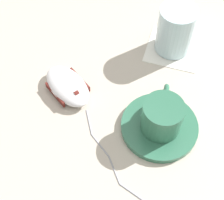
{
  "coord_description": "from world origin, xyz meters",
  "views": [
    {
      "loc": [
        -0.36,
        -0.23,
        0.57
      ],
      "look_at": [
        -0.1,
        0.02,
        0.03
      ],
      "focal_mm": 55.0,
      "sensor_mm": 36.0,
      "label": 1
    }
  ],
  "objects_px": {
    "saucer": "(159,126)",
    "coffee_cup": "(162,116)",
    "computer_mouse": "(68,86)",
    "drinking_glass": "(175,30)"
  },
  "relations": [
    {
      "from": "coffee_cup",
      "to": "drinking_glass",
      "type": "relative_size",
      "value": 0.91
    },
    {
      "from": "drinking_glass",
      "to": "saucer",
      "type": "bearing_deg",
      "value": -148.21
    },
    {
      "from": "computer_mouse",
      "to": "drinking_glass",
      "type": "height_order",
      "value": "drinking_glass"
    },
    {
      "from": "computer_mouse",
      "to": "coffee_cup",
      "type": "bearing_deg",
      "value": -72.21
    },
    {
      "from": "saucer",
      "to": "coffee_cup",
      "type": "bearing_deg",
      "value": -36.64
    },
    {
      "from": "drinking_glass",
      "to": "computer_mouse",
      "type": "bearing_deg",
      "value": 161.64
    },
    {
      "from": "coffee_cup",
      "to": "drinking_glass",
      "type": "distance_m",
      "value": 0.21
    },
    {
      "from": "saucer",
      "to": "drinking_glass",
      "type": "height_order",
      "value": "drinking_glass"
    },
    {
      "from": "coffee_cup",
      "to": "computer_mouse",
      "type": "bearing_deg",
      "value": 107.79
    },
    {
      "from": "saucer",
      "to": "computer_mouse",
      "type": "xyz_separation_m",
      "value": [
        -0.06,
        0.19,
        0.01
      ]
    }
  ]
}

